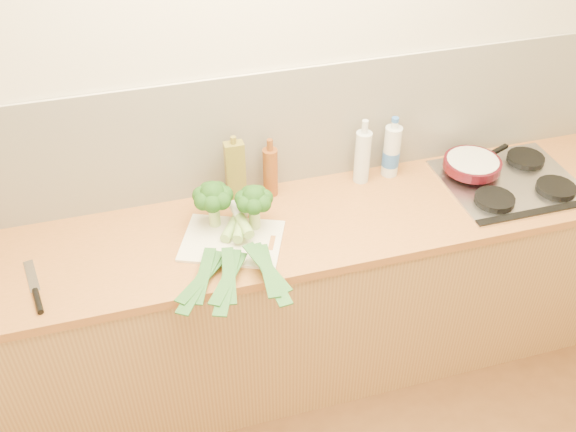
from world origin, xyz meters
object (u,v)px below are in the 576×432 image
gas_hob (511,181)px  chefs_knife (36,295)px  chopping_board (232,241)px  skillet (473,164)px

gas_hob → chefs_knife: (-2.02, -0.15, -0.01)m
chopping_board → skillet: size_ratio=1.07×
chefs_knife → skillet: skillet is taller
chefs_knife → skillet: 1.90m
chopping_board → chefs_knife: chefs_knife is taller
gas_hob → skillet: bearing=141.4°
chopping_board → skillet: 1.15m
chopping_board → chefs_knife: 0.75m
gas_hob → chefs_knife: 2.02m
chopping_board → skillet: bearing=30.9°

